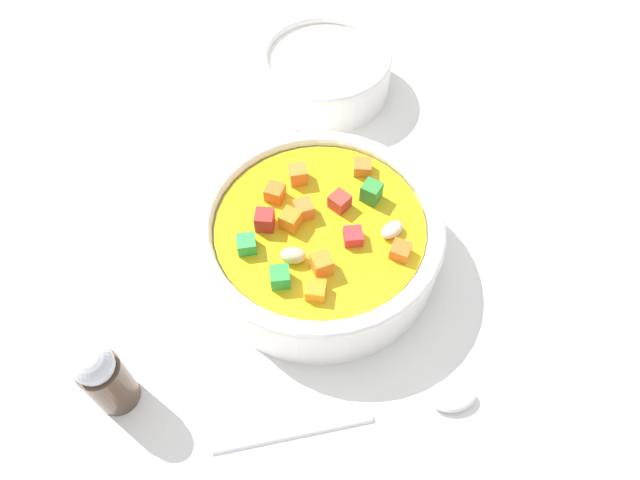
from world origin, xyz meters
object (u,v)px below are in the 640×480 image
object	(u,v)px
side_bowl_small	(325,71)
pepper_shaker	(105,378)
soup_bowl_main	(320,238)
spoon	(374,416)

from	to	relation	value
side_bowl_small	pepper_shaker	xyz separation A→B (cm)	(17.28, 34.81, 1.23)
side_bowl_small	pepper_shaker	size ratio (longest dim) A/B	1.84
pepper_shaker	soup_bowl_main	bearing A→B (deg)	-142.52
soup_bowl_main	spoon	world-z (taller)	soup_bowl_main
spoon	side_bowl_small	world-z (taller)	side_bowl_small
soup_bowl_main	side_bowl_small	xyz separation A→B (cm)	(-1.20, -22.47, -0.57)
soup_bowl_main	pepper_shaker	bearing A→B (deg)	37.48
soup_bowl_main	side_bowl_small	size ratio (longest dim) A/B	1.46
spoon	pepper_shaker	bearing A→B (deg)	163.59
spoon	pepper_shaker	distance (cm)	20.18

